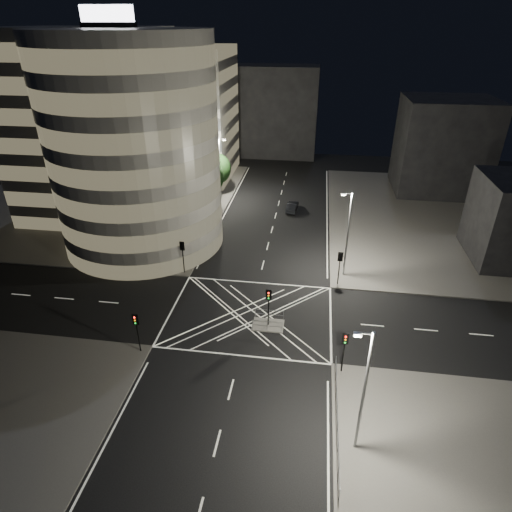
% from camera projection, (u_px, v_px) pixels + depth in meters
% --- Properties ---
extents(ground, '(120.00, 120.00, 0.00)m').
position_uv_depth(ground, '(250.00, 315.00, 42.87)').
color(ground, black).
rests_on(ground, ground).
extents(sidewalk_far_left, '(42.00, 42.00, 0.15)m').
position_uv_depth(sidewalk_far_left, '(100.00, 200.00, 69.81)').
color(sidewalk_far_left, '#5B5855').
rests_on(sidewalk_far_left, ground).
extents(sidewalk_far_right, '(42.00, 42.00, 0.15)m').
position_uv_depth(sidewalk_far_right, '(474.00, 221.00, 62.60)').
color(sidewalk_far_right, '#5B5855').
rests_on(sidewalk_far_right, ground).
extents(central_island, '(3.00, 2.00, 0.15)m').
position_uv_depth(central_island, '(268.00, 325.00, 41.29)').
color(central_island, slate).
rests_on(central_island, ground).
extents(office_tower_curved, '(30.00, 29.00, 27.20)m').
position_uv_depth(office_tower_curved, '(114.00, 136.00, 55.52)').
color(office_tower_curved, gray).
rests_on(office_tower_curved, sidewalk_far_left).
extents(office_block_rear, '(24.00, 16.00, 22.00)m').
position_uv_depth(office_block_rear, '(165.00, 114.00, 76.55)').
color(office_block_rear, gray).
rests_on(office_block_rear, sidewalk_far_left).
extents(building_right_far, '(14.00, 12.00, 15.00)m').
position_uv_depth(building_right_far, '(442.00, 146.00, 70.55)').
color(building_right_far, black).
rests_on(building_right_far, sidewalk_far_right).
extents(building_far_end, '(18.00, 8.00, 18.00)m').
position_uv_depth(building_far_end, '(274.00, 112.00, 89.21)').
color(building_far_end, black).
rests_on(building_far_end, ground).
extents(tree_a, '(4.40, 4.40, 6.73)m').
position_uv_depth(tree_a, '(173.00, 231.00, 49.86)').
color(tree_a, black).
rests_on(tree_a, sidewalk_far_left).
extents(tree_b, '(5.15, 5.15, 7.52)m').
position_uv_depth(tree_b, '(187.00, 208.00, 54.88)').
color(tree_b, black).
rests_on(tree_b, sidewalk_far_left).
extents(tree_c, '(3.75, 3.75, 6.53)m').
position_uv_depth(tree_c, '(199.00, 193.00, 60.16)').
color(tree_c, black).
rests_on(tree_c, sidewalk_far_left).
extents(tree_d, '(4.52, 4.52, 7.35)m').
position_uv_depth(tree_d, '(209.00, 177.00, 65.17)').
color(tree_d, black).
rests_on(tree_d, sidewalk_far_left).
extents(tree_e, '(4.32, 4.32, 6.68)m').
position_uv_depth(tree_e, '(218.00, 169.00, 70.64)').
color(tree_e, black).
rests_on(tree_e, sidewalk_far_left).
extents(traffic_signal_fl, '(0.55, 0.22, 4.00)m').
position_uv_depth(traffic_signal_fl, '(183.00, 251.00, 48.44)').
color(traffic_signal_fl, black).
rests_on(traffic_signal_fl, sidewalk_far_left).
extents(traffic_signal_nl, '(0.55, 0.22, 4.00)m').
position_uv_depth(traffic_signal_nl, '(137.00, 326.00, 36.66)').
color(traffic_signal_nl, black).
rests_on(traffic_signal_nl, sidewalk_near_left).
extents(traffic_signal_fr, '(0.55, 0.22, 4.00)m').
position_uv_depth(traffic_signal_fr, '(340.00, 262.00, 46.25)').
color(traffic_signal_fr, black).
rests_on(traffic_signal_fr, sidewalk_far_right).
extents(traffic_signal_nr, '(0.55, 0.22, 4.00)m').
position_uv_depth(traffic_signal_nr, '(345.00, 345.00, 34.48)').
color(traffic_signal_nr, black).
rests_on(traffic_signal_nr, sidewalk_near_right).
extents(traffic_signal_island, '(0.55, 0.22, 4.00)m').
position_uv_depth(traffic_signal_island, '(269.00, 301.00, 39.91)').
color(traffic_signal_island, black).
rests_on(traffic_signal_island, central_island).
extents(street_lamp_left_near, '(1.25, 0.25, 10.00)m').
position_uv_depth(street_lamp_left_near, '(188.00, 212.00, 51.74)').
color(street_lamp_left_near, slate).
rests_on(street_lamp_left_near, sidewalk_far_left).
extents(street_lamp_left_far, '(1.25, 0.25, 10.00)m').
position_uv_depth(street_lamp_left_far, '(220.00, 167.00, 67.32)').
color(street_lamp_left_far, slate).
rests_on(street_lamp_left_far, sidewalk_far_left).
extents(street_lamp_right_far, '(1.25, 0.25, 10.00)m').
position_uv_depth(street_lamp_right_far, '(347.00, 232.00, 46.80)').
color(street_lamp_right_far, slate).
rests_on(street_lamp_right_far, sidewalk_far_right).
extents(street_lamp_right_near, '(1.25, 0.25, 10.00)m').
position_uv_depth(street_lamp_right_near, '(363.00, 390.00, 26.89)').
color(street_lamp_right_near, slate).
rests_on(street_lamp_right_near, sidewalk_near_right).
extents(railing_near_right, '(0.06, 11.70, 1.10)m').
position_uv_depth(railing_near_right, '(337.00, 417.00, 30.98)').
color(railing_near_right, slate).
rests_on(railing_near_right, sidewalk_near_right).
extents(railing_island_south, '(2.80, 0.06, 1.10)m').
position_uv_depth(railing_island_south, '(267.00, 326.00, 40.21)').
color(railing_island_south, slate).
rests_on(railing_island_south, central_island).
extents(railing_island_north, '(2.80, 0.06, 1.10)m').
position_uv_depth(railing_island_north, '(269.00, 314.00, 41.76)').
color(railing_island_north, slate).
rests_on(railing_island_north, central_island).
extents(sedan, '(1.81, 4.35, 1.40)m').
position_uv_depth(sedan, '(292.00, 206.00, 65.82)').
color(sedan, black).
rests_on(sedan, ground).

